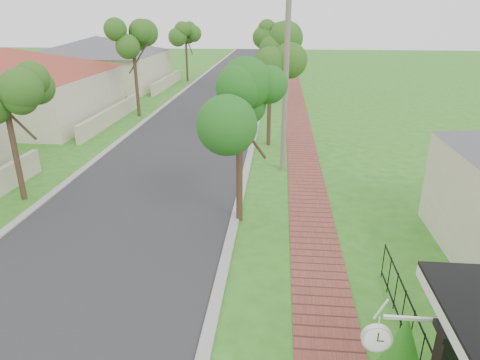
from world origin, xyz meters
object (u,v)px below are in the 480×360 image
at_px(utility_pole, 286,75).
at_px(station_clock, 379,337).
at_px(parked_car_white, 244,85).
at_px(near_tree, 239,107).
at_px(parked_car_red, 249,94).

xyz_separation_m(utility_pole, station_clock, (1.43, -12.74, -2.23)).
bearing_deg(utility_pole, station_clock, -83.60).
height_order(utility_pole, station_clock, utility_pole).
bearing_deg(parked_car_white, utility_pole, -70.28).
bearing_deg(near_tree, parked_car_red, 93.29).
bearing_deg(utility_pole, parked_car_white, 100.05).
height_order(near_tree, station_clock, near_tree).
relative_size(utility_pole, station_clock, 7.63).
height_order(parked_car_white, near_tree, near_tree).
bearing_deg(parked_car_white, station_clock, -71.77).
bearing_deg(parked_car_red, near_tree, -78.78).
bearing_deg(near_tree, station_clock, -69.24).
distance_m(near_tree, utility_pole, 5.35).
xyz_separation_m(near_tree, utility_pole, (1.45, 5.14, 0.31)).
distance_m(near_tree, station_clock, 8.35).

